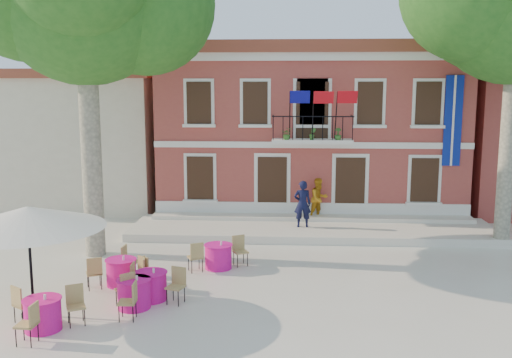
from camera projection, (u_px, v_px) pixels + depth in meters
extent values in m
plane|color=beige|center=(254.00, 268.00, 17.96)|extent=(90.00, 90.00, 0.00)
cube|color=#A2453A|center=(308.00, 132.00, 27.14)|extent=(13.00, 8.00, 7.00)
cube|color=brown|center=(310.00, 52.00, 26.54)|extent=(13.50, 8.50, 0.50)
cube|color=silver|center=(313.00, 56.00, 22.71)|extent=(13.30, 0.35, 0.35)
cube|color=silver|center=(312.00, 141.00, 22.76)|extent=(3.20, 0.90, 0.15)
cube|color=black|center=(313.00, 116.00, 22.20)|extent=(3.20, 0.04, 0.04)
cube|color=navy|center=(453.00, 121.00, 22.69)|extent=(0.70, 0.05, 3.60)
cube|color=#0B0C7E|center=(290.00, 97.00, 21.79)|extent=(0.76, 0.27, 0.47)
cube|color=#BA0C16|center=(314.00, 97.00, 21.74)|extent=(0.76, 0.29, 0.47)
cube|color=#BA0C16|center=(337.00, 97.00, 21.68)|extent=(0.76, 0.27, 0.47)
imported|color=#26591E|center=(287.00, 134.00, 22.47)|extent=(0.43, 0.37, 0.48)
imported|color=#26591E|center=(313.00, 134.00, 22.41)|extent=(0.26, 0.21, 0.48)
imported|color=#26591E|center=(338.00, 134.00, 22.35)|extent=(0.27, 0.27, 0.48)
cube|color=beige|center=(80.00, 140.00, 28.86)|extent=(9.00, 9.00, 6.00)
cube|color=brown|center=(77.00, 75.00, 28.35)|extent=(9.40, 9.40, 0.40)
cube|color=silver|center=(312.00, 230.00, 22.16)|extent=(14.00, 3.40, 0.30)
cylinder|color=#A59E84|center=(91.00, 147.00, 18.81)|extent=(0.66, 0.66, 7.35)
cylinder|color=#A59E84|center=(508.00, 144.00, 19.84)|extent=(0.55, 0.55, 7.38)
cylinder|color=black|center=(34.00, 314.00, 14.24)|extent=(0.59, 0.59, 0.08)
cylinder|color=black|center=(31.00, 268.00, 14.05)|extent=(0.07, 0.07, 2.46)
cone|color=silver|center=(28.00, 217.00, 13.85)|extent=(3.74, 3.74, 0.54)
imported|color=black|center=(302.00, 204.00, 21.86)|extent=(0.68, 0.47, 1.81)
imported|color=orange|center=(319.00, 199.00, 23.18)|extent=(1.04, 0.98, 1.69)
cylinder|color=#EA1684|center=(134.00, 294.00, 14.66)|extent=(0.84, 0.84, 0.75)
cylinder|color=#EA1684|center=(134.00, 280.00, 14.60)|extent=(0.90, 0.90, 0.02)
cube|color=tan|center=(127.00, 301.00, 13.90)|extent=(0.44, 0.44, 0.95)
cube|color=tan|center=(140.00, 281.00, 15.39)|extent=(0.44, 0.44, 0.95)
cylinder|color=#EA1684|center=(151.00, 286.00, 15.23)|extent=(0.84, 0.84, 0.75)
cylinder|color=#EA1684|center=(150.00, 272.00, 15.17)|extent=(0.90, 0.90, 0.02)
cube|color=tan|center=(175.00, 286.00, 14.94)|extent=(0.53, 0.53, 0.95)
cube|color=tan|center=(152.00, 274.00, 15.95)|extent=(0.50, 0.50, 0.95)
cube|color=tan|center=(125.00, 289.00, 14.75)|extent=(0.59, 0.59, 0.95)
cylinder|color=#EA1684|center=(43.00, 315.00, 13.33)|extent=(0.84, 0.84, 0.75)
cylinder|color=#EA1684|center=(42.00, 299.00, 13.27)|extent=(0.90, 0.90, 0.02)
cube|color=tan|center=(26.00, 324.00, 12.58)|extent=(0.44, 0.44, 0.95)
cube|color=tan|center=(76.00, 306.00, 13.61)|extent=(0.57, 0.57, 0.95)
cube|color=tan|center=(24.00, 304.00, 13.75)|extent=(0.58, 0.58, 0.95)
cylinder|color=#EA1684|center=(121.00, 273.00, 16.35)|extent=(0.84, 0.84, 0.75)
cylinder|color=#EA1684|center=(121.00, 260.00, 16.29)|extent=(0.90, 0.90, 0.02)
cube|color=tan|center=(94.00, 272.00, 16.06)|extent=(0.56, 0.56, 0.95)
cube|color=tan|center=(138.00, 274.00, 15.88)|extent=(0.58, 0.58, 0.95)
cube|color=tan|center=(130.00, 261.00, 17.07)|extent=(0.45, 0.45, 0.95)
cylinder|color=#EA1684|center=(218.00, 257.00, 17.87)|extent=(0.84, 0.84, 0.75)
cylinder|color=#EA1684|center=(218.00, 245.00, 17.81)|extent=(0.90, 0.90, 0.02)
cube|color=tan|center=(195.00, 256.00, 17.56)|extent=(0.56, 0.56, 0.95)
cube|color=tan|center=(241.00, 251.00, 18.14)|extent=(0.56, 0.56, 0.95)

